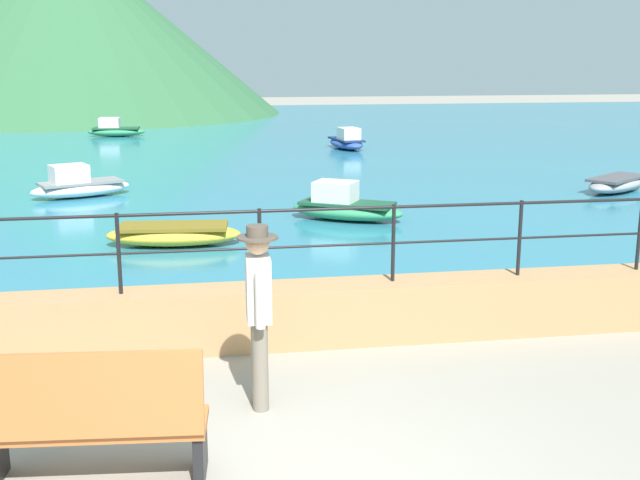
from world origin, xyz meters
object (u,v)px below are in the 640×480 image
at_px(boat_1, 115,130).
at_px(boat_3, 79,185).
at_px(boat_5, 347,141).
at_px(boat_7, 174,234).
at_px(boat_2, 345,206).
at_px(boat_6, 617,183).
at_px(person_walking, 259,307).
at_px(bench_main, 93,419).

distance_m(boat_1, boat_3, 14.56).
xyz_separation_m(boat_5, boat_7, (-5.82, -13.83, -0.07)).
relative_size(boat_1, boat_5, 0.98).
height_order(boat_2, boat_7, boat_2).
relative_size(boat_6, boat_7, 1.00).
height_order(person_walking, boat_6, person_walking).
bearing_deg(person_walking, boat_6, 47.45).
relative_size(bench_main, boat_3, 0.71).
xyz_separation_m(bench_main, boat_1, (-2.16, 27.60, -0.23)).
bearing_deg(boat_2, bench_main, -112.04).
relative_size(person_walking, boat_7, 0.74).
bearing_deg(person_walking, bench_main, -138.08).
bearing_deg(boat_1, bench_main, -85.53).
distance_m(bench_main, boat_3, 13.16).
bearing_deg(person_walking, boat_5, 76.40).
relative_size(boat_3, boat_5, 1.02).
relative_size(person_walking, boat_1, 0.74).
bearing_deg(boat_5, bench_main, -106.26).
bearing_deg(boat_7, boat_6, 20.40).
distance_m(bench_main, boat_2, 10.19).
relative_size(boat_5, boat_7, 1.02).
bearing_deg(boat_1, boat_2, -71.78).
distance_m(person_walking, boat_1, 26.60).
bearing_deg(boat_3, bench_main, -82.32).
distance_m(bench_main, boat_1, 27.68).
bearing_deg(person_walking, boat_3, 104.88).
height_order(boat_5, boat_7, boat_5).
distance_m(boat_5, boat_6, 10.97).
bearing_deg(boat_3, person_walking, -75.12).
bearing_deg(boat_5, boat_7, -112.82).
height_order(boat_6, boat_7, same).
relative_size(boat_2, boat_6, 1.02).
bearing_deg(boat_1, boat_3, -88.44).
distance_m(boat_6, boat_7, 11.17).
bearing_deg(boat_5, boat_1, 144.66).
xyz_separation_m(person_walking, boat_7, (-0.89, 6.54, -0.72)).
xyz_separation_m(boat_5, boat_6, (4.65, -9.94, -0.07)).
bearing_deg(bench_main, person_walking, 41.92).
relative_size(boat_1, boat_2, 0.97).
height_order(boat_2, boat_3, same).
bearing_deg(boat_2, boat_7, -153.44).
height_order(boat_3, boat_5, same).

